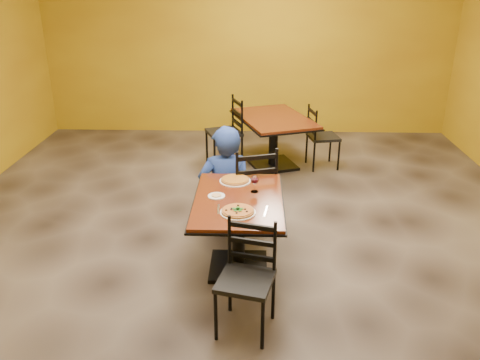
{
  "coord_description": "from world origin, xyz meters",
  "views": [
    {
      "loc": [
        0.15,
        -4.54,
        2.65
      ],
      "look_at": [
        0.01,
        -0.3,
        0.85
      ],
      "focal_mm": 36.51,
      "sensor_mm": 36.0,
      "label": 1
    }
  ],
  "objects_px": {
    "chair_main_near": "(245,281)",
    "plate_far": "(235,181)",
    "chair_second_right": "(323,137)",
    "pizza_main": "(238,211)",
    "plate_main": "(238,212)",
    "chair_main_far": "(251,189)",
    "chair_second_left": "(224,133)",
    "pizza_far": "(235,179)",
    "table_main": "(238,217)",
    "side_plate": "(216,196)",
    "diner": "(225,179)",
    "wine_glass": "(255,183)",
    "table_second": "(274,130)"
  },
  "relations": [
    {
      "from": "table_main",
      "to": "plate_main",
      "type": "distance_m",
      "value": 0.35
    },
    {
      "from": "chair_second_left",
      "to": "plate_far",
      "type": "height_order",
      "value": "chair_second_left"
    },
    {
      "from": "chair_second_left",
      "to": "side_plate",
      "type": "xyz_separation_m",
      "value": [
        0.11,
        -2.73,
        0.25
      ]
    },
    {
      "from": "diner",
      "to": "pizza_main",
      "type": "height_order",
      "value": "diner"
    },
    {
      "from": "chair_main_far",
      "to": "plate_main",
      "type": "height_order",
      "value": "chair_main_far"
    },
    {
      "from": "plate_far",
      "to": "chair_second_right",
      "type": "bearing_deg",
      "value": 63.45
    },
    {
      "from": "plate_far",
      "to": "pizza_far",
      "type": "distance_m",
      "value": 0.02
    },
    {
      "from": "chair_second_left",
      "to": "wine_glass",
      "type": "relative_size",
      "value": 5.64
    },
    {
      "from": "chair_main_far",
      "to": "pizza_main",
      "type": "xyz_separation_m",
      "value": [
        -0.1,
        -1.05,
        0.26
      ]
    },
    {
      "from": "table_main",
      "to": "plate_far",
      "type": "bearing_deg",
      "value": 96.7
    },
    {
      "from": "chair_main_near",
      "to": "wine_glass",
      "type": "distance_m",
      "value": 1.1
    },
    {
      "from": "chair_second_right",
      "to": "pizza_main",
      "type": "relative_size",
      "value": 3.2
    },
    {
      "from": "table_main",
      "to": "chair_second_left",
      "type": "distance_m",
      "value": 2.79
    },
    {
      "from": "pizza_main",
      "to": "plate_far",
      "type": "relative_size",
      "value": 0.92
    },
    {
      "from": "chair_second_left",
      "to": "diner",
      "type": "distance_m",
      "value": 1.96
    },
    {
      "from": "pizza_far",
      "to": "chair_second_right",
      "type": "bearing_deg",
      "value": 63.45
    },
    {
      "from": "chair_second_right",
      "to": "pizza_far",
      "type": "bearing_deg",
      "value": 142.09
    },
    {
      "from": "wine_glass",
      "to": "side_plate",
      "type": "bearing_deg",
      "value": -161.19
    },
    {
      "from": "pizza_main",
      "to": "table_second",
      "type": "bearing_deg",
      "value": 82.42
    },
    {
      "from": "table_main",
      "to": "chair_main_far",
      "type": "distance_m",
      "value": 0.77
    },
    {
      "from": "diner",
      "to": "chair_second_left",
      "type": "bearing_deg",
      "value": -96.1
    },
    {
      "from": "table_second",
      "to": "diner",
      "type": "bearing_deg",
      "value": -106.6
    },
    {
      "from": "chair_main_far",
      "to": "diner",
      "type": "xyz_separation_m",
      "value": [
        -0.28,
        0.05,
        0.09
      ]
    },
    {
      "from": "chair_second_left",
      "to": "plate_far",
      "type": "relative_size",
      "value": 3.28
    },
    {
      "from": "table_second",
      "to": "pizza_far",
      "type": "bearing_deg",
      "value": -100.97
    },
    {
      "from": "diner",
      "to": "wine_glass",
      "type": "bearing_deg",
      "value": 105.34
    },
    {
      "from": "table_second",
      "to": "plate_far",
      "type": "xyz_separation_m",
      "value": [
        -0.46,
        -2.37,
        0.19
      ]
    },
    {
      "from": "diner",
      "to": "plate_main",
      "type": "bearing_deg",
      "value": 88.71
    },
    {
      "from": "table_second",
      "to": "pizza_far",
      "type": "xyz_separation_m",
      "value": [
        -0.46,
        -2.37,
        0.21
      ]
    },
    {
      "from": "table_second",
      "to": "table_main",
      "type": "bearing_deg",
      "value": -98.48
    },
    {
      "from": "table_main",
      "to": "pizza_main",
      "type": "xyz_separation_m",
      "value": [
        0.01,
        -0.29,
        0.21
      ]
    },
    {
      "from": "wine_glass",
      "to": "diner",
      "type": "bearing_deg",
      "value": 115.62
    },
    {
      "from": "chair_main_near",
      "to": "chair_main_far",
      "type": "relative_size",
      "value": 0.89
    },
    {
      "from": "chair_second_left",
      "to": "plate_main",
      "type": "height_order",
      "value": "chair_second_left"
    },
    {
      "from": "chair_second_left",
      "to": "pizza_far",
      "type": "relative_size",
      "value": 3.63
    },
    {
      "from": "plate_main",
      "to": "plate_far",
      "type": "bearing_deg",
      "value": 94.37
    },
    {
      "from": "chair_main_far",
      "to": "chair_second_left",
      "type": "xyz_separation_m",
      "value": [
        -0.42,
        2.01,
        -0.0
      ]
    },
    {
      "from": "chair_second_left",
      "to": "chair_second_right",
      "type": "height_order",
      "value": "chair_second_left"
    },
    {
      "from": "table_second",
      "to": "plate_main",
      "type": "xyz_separation_m",
      "value": [
        -0.41,
        -3.06,
        0.19
      ]
    },
    {
      "from": "diner",
      "to": "chair_second_right",
      "type": "bearing_deg",
      "value": -134.08
    },
    {
      "from": "chair_main_far",
      "to": "plate_main",
      "type": "xyz_separation_m",
      "value": [
        -0.1,
        -1.05,
        0.24
      ]
    },
    {
      "from": "table_second",
      "to": "chair_second_left",
      "type": "bearing_deg",
      "value": 180.0
    },
    {
      "from": "chair_second_left",
      "to": "pizza_far",
      "type": "height_order",
      "value": "chair_second_left"
    },
    {
      "from": "wine_glass",
      "to": "chair_main_near",
      "type": "bearing_deg",
      "value": -93.38
    },
    {
      "from": "table_main",
      "to": "chair_main_far",
      "type": "xyz_separation_m",
      "value": [
        0.11,
        0.76,
        -0.05
      ]
    },
    {
      "from": "table_main",
      "to": "pizza_far",
      "type": "bearing_deg",
      "value": 96.7
    },
    {
      "from": "chair_main_near",
      "to": "plate_far",
      "type": "relative_size",
      "value": 2.92
    },
    {
      "from": "diner",
      "to": "side_plate",
      "type": "xyz_separation_m",
      "value": [
        -0.03,
        -0.78,
        0.16
      ]
    },
    {
      "from": "chair_second_left",
      "to": "wine_glass",
      "type": "xyz_separation_m",
      "value": [
        0.46,
        -2.61,
        0.33
      ]
    },
    {
      "from": "chair_main_near",
      "to": "side_plate",
      "type": "distance_m",
      "value": 1.0
    }
  ]
}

